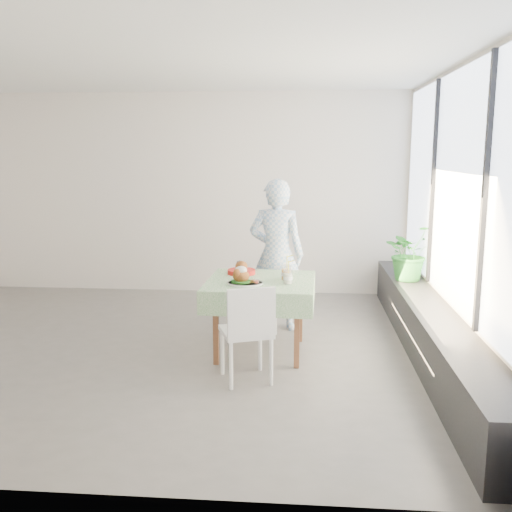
# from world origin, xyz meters

# --- Properties ---
(floor) EXTENTS (6.00, 6.00, 0.00)m
(floor) POSITION_xyz_m (0.00, 0.00, 0.00)
(floor) COLOR #585654
(floor) RESTS_ON ground
(ceiling) EXTENTS (6.00, 6.00, 0.00)m
(ceiling) POSITION_xyz_m (0.00, 0.00, 2.80)
(ceiling) COLOR white
(ceiling) RESTS_ON ground
(wall_back) EXTENTS (6.00, 0.02, 2.80)m
(wall_back) POSITION_xyz_m (0.00, 2.50, 1.40)
(wall_back) COLOR silver
(wall_back) RESTS_ON ground
(wall_front) EXTENTS (6.00, 0.02, 2.80)m
(wall_front) POSITION_xyz_m (0.00, -2.50, 1.40)
(wall_front) COLOR silver
(wall_front) RESTS_ON ground
(wall_right) EXTENTS (0.02, 5.00, 2.80)m
(wall_right) POSITION_xyz_m (3.00, 0.00, 1.40)
(wall_right) COLOR silver
(wall_right) RESTS_ON ground
(window_pane) EXTENTS (0.01, 4.80, 2.18)m
(window_pane) POSITION_xyz_m (2.97, 0.00, 1.65)
(window_pane) COLOR #D1E0F9
(window_pane) RESTS_ON ground
(window_ledge) EXTENTS (0.40, 4.80, 0.50)m
(window_ledge) POSITION_xyz_m (2.80, 0.00, 0.25)
(window_ledge) COLOR black
(window_ledge) RESTS_ON ground
(cafe_table) EXTENTS (1.08, 1.08, 0.74)m
(cafe_table) POSITION_xyz_m (1.14, -0.00, 0.46)
(cafe_table) COLOR brown
(cafe_table) RESTS_ON ground
(chair_far) EXTENTS (0.51, 0.51, 0.82)m
(chair_far) POSITION_xyz_m (1.18, 0.80, 0.25)
(chair_far) COLOR white
(chair_far) RESTS_ON ground
(chair_near) EXTENTS (0.53, 0.53, 0.87)m
(chair_near) POSITION_xyz_m (1.07, -0.73, 0.27)
(chair_near) COLOR white
(chair_near) RESTS_ON ground
(diner) EXTENTS (0.66, 0.48, 1.70)m
(diner) POSITION_xyz_m (1.26, 0.82, 0.85)
(diner) COLOR #89B2DB
(diner) RESTS_ON ground
(main_dish) EXTENTS (0.34, 0.34, 0.18)m
(main_dish) POSITION_xyz_m (0.99, -0.20, 0.80)
(main_dish) COLOR white
(main_dish) RESTS_ON cafe_table
(juice_cup_orange) EXTENTS (0.10, 0.10, 0.29)m
(juice_cup_orange) POSITION_xyz_m (1.39, 0.03, 0.81)
(juice_cup_orange) COLOR white
(juice_cup_orange) RESTS_ON cafe_table
(juice_cup_lemonade) EXTENTS (0.09, 0.09, 0.26)m
(juice_cup_lemonade) POSITION_xyz_m (1.41, -0.13, 0.80)
(juice_cup_lemonade) COLOR white
(juice_cup_lemonade) RESTS_ON cafe_table
(second_dish) EXTENTS (0.29, 0.29, 0.14)m
(second_dish) POSITION_xyz_m (0.92, 0.27, 0.78)
(second_dish) COLOR red
(second_dish) RESTS_ON cafe_table
(potted_plant) EXTENTS (0.78, 0.76, 0.66)m
(potted_plant) POSITION_xyz_m (2.79, 1.22, 0.83)
(potted_plant) COLOR #267426
(potted_plant) RESTS_ON window_ledge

